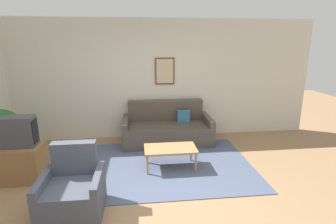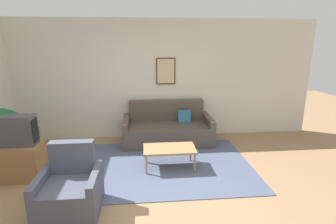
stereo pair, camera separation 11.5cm
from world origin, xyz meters
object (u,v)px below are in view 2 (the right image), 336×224
tv (12,131)px  potted_plant_tall (2,131)px  armchair (70,191)px  couch (168,129)px  coffee_table (169,150)px

tv → potted_plant_tall: (-0.27, 0.24, -0.08)m
armchair → couch: bearing=53.1°
armchair → potted_plant_tall: 1.91m
coffee_table → tv: size_ratio=1.28×
couch → potted_plant_tall: (-2.89, -1.14, 0.44)m
couch → tv: tv is taller
couch → coffee_table: 1.26m
couch → potted_plant_tall: 3.14m
couch → tv: (-2.62, -1.38, 0.52)m
coffee_table → tv: bearing=-177.2°
tv → armchair: 1.58m
couch → coffee_table: (-0.08, -1.26, 0.04)m
armchair → tv: bearing=133.8°
potted_plant_tall → couch: bearing=21.5°
coffee_table → tv: 2.58m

